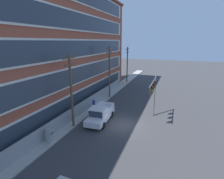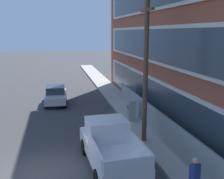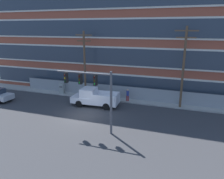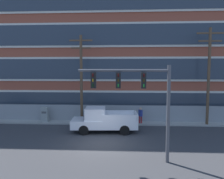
% 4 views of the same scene
% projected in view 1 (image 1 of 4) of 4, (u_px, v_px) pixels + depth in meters
% --- Properties ---
extents(ground_plane, '(160.00, 160.00, 0.00)m').
position_uv_depth(ground_plane, '(125.00, 125.00, 20.99)').
color(ground_plane, '#38383A').
extents(sidewalk_building_side, '(80.00, 2.08, 0.16)m').
position_uv_depth(sidewalk_building_side, '(79.00, 117.00, 23.15)').
color(sidewalk_building_side, '#9E9B93').
rests_on(sidewalk_building_side, ground).
extents(brick_mill_building, '(43.58, 8.50, 17.67)m').
position_uv_depth(brick_mill_building, '(44.00, 48.00, 22.87)').
color(brick_mill_building, brown).
rests_on(brick_mill_building, ground).
extents(chain_link_fence, '(29.48, 0.06, 1.78)m').
position_uv_depth(chain_link_fence, '(87.00, 104.00, 25.31)').
color(chain_link_fence, gray).
rests_on(chain_link_fence, ground).
extents(traffic_signal_mast, '(5.14, 0.43, 5.53)m').
position_uv_depth(traffic_signal_mast, '(153.00, 90.00, 21.15)').
color(traffic_signal_mast, '#4C4C51').
rests_on(traffic_signal_mast, ground).
extents(pickup_truck_white, '(5.67, 2.40, 2.08)m').
position_uv_depth(pickup_truck_white, '(100.00, 115.00, 21.64)').
color(pickup_truck_white, silver).
rests_on(pickup_truck_white, ground).
extents(utility_pole_near_corner, '(2.17, 0.26, 8.53)m').
position_uv_depth(utility_pole_near_corner, '(71.00, 89.00, 19.41)').
color(utility_pole_near_corner, brown).
rests_on(utility_pole_near_corner, ground).
extents(utility_pole_midblock, '(2.43, 0.26, 9.10)m').
position_uv_depth(utility_pole_midblock, '(109.00, 70.00, 30.07)').
color(utility_pole_midblock, brown).
rests_on(utility_pole_midblock, ground).
extents(utility_pole_far_east, '(2.54, 0.26, 8.51)m').
position_uv_depth(utility_pole_far_east, '(127.00, 63.00, 40.96)').
color(utility_pole_far_east, brown).
rests_on(utility_pole_far_east, ground).
extents(electrical_cabinet, '(0.67, 0.51, 1.60)m').
position_uv_depth(electrical_cabinet, '(50.00, 136.00, 17.17)').
color(electrical_cabinet, '#939993').
rests_on(electrical_cabinet, ground).
extents(pedestrian_near_cabinet, '(0.39, 0.47, 1.69)m').
position_uv_depth(pedestrian_near_cabinet, '(94.00, 103.00, 25.55)').
color(pedestrian_near_cabinet, maroon).
rests_on(pedestrian_near_cabinet, ground).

